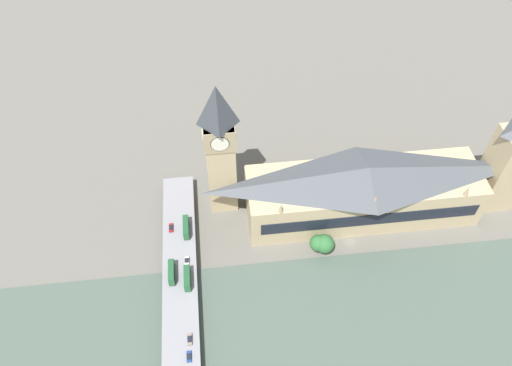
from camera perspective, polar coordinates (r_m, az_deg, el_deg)
The scene contains 15 objects.
ground_plane at distance 231.43m, azimuth 10.73°, elevation -6.76°, with size 600.00×600.00×0.00m, color #605E56.
river_water at distance 213.52m, azimuth 13.27°, elevation -15.48°, with size 66.92×360.00×0.30m, color #47564C.
parliament_hall at distance 231.28m, azimuth 12.17°, elevation -0.86°, with size 29.36×105.61×30.61m.
clock_tower at distance 214.49m, azimuth -4.14°, elevation 4.09°, with size 13.78×13.78×70.01m.
victoria_tower at distance 250.25m, azimuth 26.86°, elevation 1.99°, with size 15.74×15.74×54.64m.
road_bridge at distance 202.77m, azimuth -8.57°, elevation -17.42°, with size 165.83×14.39×5.57m.
double_decker_bus_lead at distance 212.78m, azimuth -9.64°, elevation -10.01°, with size 10.53×2.50×4.96m.
double_decker_bus_mid at distance 224.33m, azimuth -8.00°, elevation -5.02°, with size 10.78×2.55×5.08m.
double_decker_bus_rear at distance 210.48m, azimuth -7.88°, elevation -10.71°, with size 10.46×2.59×4.88m.
car_northbound_lead at distance 227.85m, azimuth -9.70°, elevation -5.05°, with size 4.75×1.84×1.33m.
car_northbound_mid at distance 198.27m, azimuth -7.67°, elevation -19.06°, with size 4.28×1.82×1.22m.
car_northbound_tail at distance 200.72m, azimuth -7.59°, elevation -17.29°, with size 4.62×1.76×1.42m.
car_southbound_tail at distance 217.08m, azimuth -7.90°, elevation -8.79°, with size 3.90×1.94×1.44m.
tree_embankment_near at distance 221.31m, azimuth 7.84°, elevation -6.90°, with size 8.61×8.61×10.94m.
tree_embankment_mid at distance 221.41m, azimuth 7.11°, elevation -6.84°, with size 7.57×7.57×10.19m.
Camera 1 is at (-119.98, 56.70, 189.60)m, focal length 35.00 mm.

